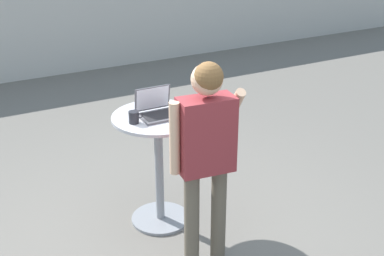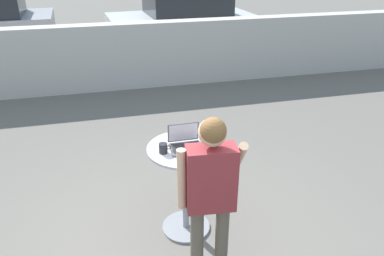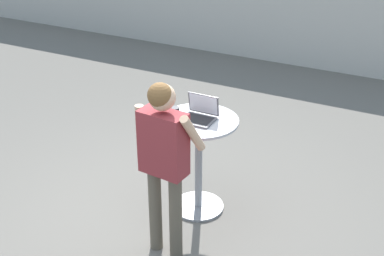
{
  "view_description": "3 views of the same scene",
  "coord_description": "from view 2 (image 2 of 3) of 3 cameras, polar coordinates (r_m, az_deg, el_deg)",
  "views": [
    {
      "loc": [
        -1.3,
        -3.06,
        2.58
      ],
      "look_at": [
        0.37,
        0.1,
        0.98
      ],
      "focal_mm": 50.0,
      "sensor_mm": 36.0,
      "label": 1
    },
    {
      "loc": [
        -0.41,
        -2.5,
        2.68
      ],
      "look_at": [
        0.28,
        0.31,
        1.24
      ],
      "focal_mm": 35.0,
      "sensor_mm": 36.0,
      "label": 2
    },
    {
      "loc": [
        2.15,
        -3.4,
        3.09
      ],
      "look_at": [
        0.22,
        0.41,
        0.9
      ],
      "focal_mm": 50.0,
      "sensor_mm": 36.0,
      "label": 3
    }
  ],
  "objects": [
    {
      "name": "laptop",
      "position": [
        3.48,
        -1.04,
        -2.28
      ],
      "size": [
        0.3,
        0.27,
        0.21
      ],
      "color": "#515156",
      "rests_on": "cafe_table"
    },
    {
      "name": "parked_car_further_down",
      "position": [
        10.78,
        -1.5,
        16.3
      ],
      "size": [
        4.03,
        2.25,
        1.54
      ],
      "color": "silver",
      "rests_on": "ground_plane"
    },
    {
      "name": "cafe_table",
      "position": [
        3.68,
        -0.97,
        -7.62
      ],
      "size": [
        0.73,
        0.73,
        0.96
      ],
      "color": "gray",
      "rests_on": "ground_plane"
    },
    {
      "name": "coffee_mug",
      "position": [
        3.4,
        -4.4,
        -3.1
      ],
      "size": [
        0.11,
        0.08,
        0.09
      ],
      "color": "#232328",
      "rests_on": "cafe_table"
    },
    {
      "name": "standing_person",
      "position": [
        2.91,
        2.87,
        -8.95
      ],
      "size": [
        0.54,
        0.33,
        1.59
      ],
      "color": "brown",
      "rests_on": "ground_plane"
    },
    {
      "name": "pavement_kerb",
      "position": [
        7.7,
        -10.44,
        10.69
      ],
      "size": [
        15.14,
        0.35,
        1.29
      ],
      "color": "beige",
      "rests_on": "ground_plane"
    }
  ]
}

